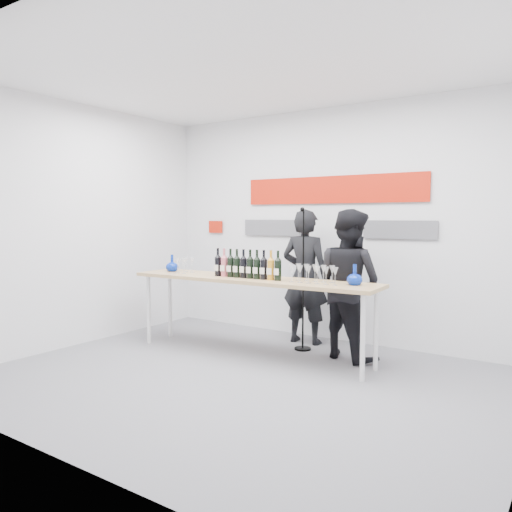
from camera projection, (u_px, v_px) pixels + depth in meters
The scene contains 12 objects.
ground at pixel (242, 379), 4.93m from camera, with size 5.00×5.00×0.00m, color slate.
back_wall at pixel (332, 225), 6.46m from camera, with size 5.00×0.04×3.00m, color silver.
signage at pixel (327, 201), 6.44m from camera, with size 3.38×0.02×0.79m.
tasting_table at pixel (251, 284), 5.71m from camera, with size 3.04×0.73×0.91m.
wine_bottles at pixel (247, 264), 5.66m from camera, with size 0.89×0.11×0.33m.
decanter_left at pixel (172, 263), 6.38m from camera, with size 0.16×0.16×0.21m, color #082597, non-canonical shape.
decanter_right at pixel (355, 275), 5.10m from camera, with size 0.16×0.16×0.21m, color #082597, non-canonical shape.
glasses_left at pixel (185, 265), 6.21m from camera, with size 0.17×0.23×0.18m.
glasses_right at pixel (314, 274), 5.28m from camera, with size 0.57×0.24×0.18m.
presenter_left at pixel (305, 277), 6.30m from camera, with size 0.62×0.41×1.70m, color black.
presenter_right at pixel (349, 284), 5.63m from camera, with size 0.82×0.64×1.69m, color black.
mic_stand at pixel (303, 307), 5.99m from camera, with size 0.20×0.20×1.72m.
Camera 1 is at (2.82, -3.91, 1.61)m, focal length 35.00 mm.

